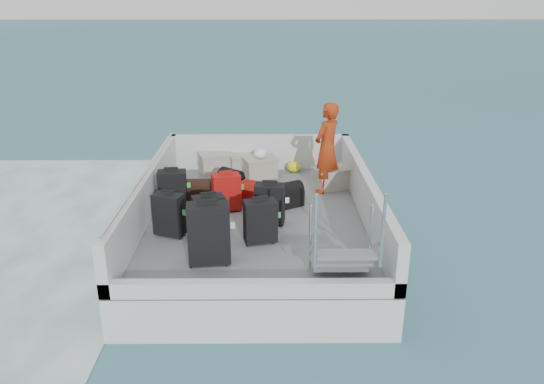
{
  "coord_description": "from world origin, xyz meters",
  "views": [
    {
      "loc": [
        0.19,
        -7.86,
        3.98
      ],
      "look_at": [
        0.25,
        0.05,
        1.0
      ],
      "focal_mm": 35.0,
      "sensor_mm": 36.0,
      "label": 1
    }
  ],
  "objects_px": {
    "crate_1": "(246,164)",
    "crate_2": "(260,168)",
    "crate_0": "(216,163)",
    "suitcase_7": "(270,204)",
    "suitcase_1": "(169,215)",
    "suitcase_5": "(226,193)",
    "suitcase_2": "(173,190)",
    "suitcase_3": "(209,234)",
    "suitcase_6": "(260,222)",
    "passenger": "(327,148)",
    "suitcase_8": "(257,194)",
    "suitcase_4": "(209,218)",
    "crate_3": "(331,179)"
  },
  "relations": [
    {
      "from": "crate_1",
      "to": "crate_2",
      "type": "relative_size",
      "value": 0.93
    },
    {
      "from": "crate_0",
      "to": "crate_1",
      "type": "distance_m",
      "value": 0.6
    },
    {
      "from": "crate_1",
      "to": "suitcase_7",
      "type": "bearing_deg",
      "value": -79.52
    },
    {
      "from": "suitcase_1",
      "to": "crate_0",
      "type": "distance_m",
      "value": 2.97
    },
    {
      "from": "suitcase_7",
      "to": "crate_1",
      "type": "xyz_separation_m",
      "value": [
        -0.47,
        2.52,
        -0.15
      ]
    },
    {
      "from": "suitcase_5",
      "to": "suitcase_7",
      "type": "height_order",
      "value": "suitcase_7"
    },
    {
      "from": "suitcase_2",
      "to": "suitcase_3",
      "type": "height_order",
      "value": "suitcase_3"
    },
    {
      "from": "suitcase_6",
      "to": "crate_0",
      "type": "height_order",
      "value": "suitcase_6"
    },
    {
      "from": "crate_0",
      "to": "passenger",
      "type": "relative_size",
      "value": 0.38
    },
    {
      "from": "suitcase_2",
      "to": "suitcase_6",
      "type": "distance_m",
      "value": 1.93
    },
    {
      "from": "suitcase_8",
      "to": "suitcase_7",
      "type": "bearing_deg",
      "value": -138.53
    },
    {
      "from": "suitcase_8",
      "to": "passenger",
      "type": "height_order",
      "value": "passenger"
    },
    {
      "from": "suitcase_3",
      "to": "suitcase_4",
      "type": "distance_m",
      "value": 0.72
    },
    {
      "from": "suitcase_3",
      "to": "crate_1",
      "type": "bearing_deg",
      "value": 78.18
    },
    {
      "from": "crate_0",
      "to": "passenger",
      "type": "bearing_deg",
      "value": -28.13
    },
    {
      "from": "suitcase_4",
      "to": "suitcase_7",
      "type": "bearing_deg",
      "value": 12.97
    },
    {
      "from": "suitcase_2",
      "to": "suitcase_1",
      "type": "bearing_deg",
      "value": -88.5
    },
    {
      "from": "suitcase_1",
      "to": "suitcase_5",
      "type": "xyz_separation_m",
      "value": [
        0.77,
        0.95,
        -0.01
      ]
    },
    {
      "from": "suitcase_1",
      "to": "crate_3",
      "type": "height_order",
      "value": "suitcase_1"
    },
    {
      "from": "suitcase_1",
      "to": "crate_3",
      "type": "bearing_deg",
      "value": 58.3
    },
    {
      "from": "passenger",
      "to": "crate_2",
      "type": "bearing_deg",
      "value": -84.32
    },
    {
      "from": "suitcase_3",
      "to": "suitcase_7",
      "type": "relative_size",
      "value": 1.3
    },
    {
      "from": "suitcase_5",
      "to": "suitcase_7",
      "type": "relative_size",
      "value": 0.97
    },
    {
      "from": "suitcase_3",
      "to": "crate_1",
      "type": "xyz_separation_m",
      "value": [
        0.33,
        3.79,
        -0.25
      ]
    },
    {
      "from": "crate_2",
      "to": "suitcase_1",
      "type": "bearing_deg",
      "value": -116.08
    },
    {
      "from": "suitcase_4",
      "to": "suitcase_5",
      "type": "relative_size",
      "value": 1.07
    },
    {
      "from": "suitcase_7",
      "to": "passenger",
      "type": "height_order",
      "value": "passenger"
    },
    {
      "from": "crate_3",
      "to": "suitcase_4",
      "type": "bearing_deg",
      "value": -133.16
    },
    {
      "from": "suitcase_7",
      "to": "suitcase_3",
      "type": "bearing_deg",
      "value": -115.99
    },
    {
      "from": "suitcase_7",
      "to": "crate_1",
      "type": "relative_size",
      "value": 1.17
    },
    {
      "from": "suitcase_4",
      "to": "crate_3",
      "type": "distance_m",
      "value": 2.92
    },
    {
      "from": "suitcase_1",
      "to": "suitcase_2",
      "type": "bearing_deg",
      "value": 117.56
    },
    {
      "from": "suitcase_5",
      "to": "crate_1",
      "type": "bearing_deg",
      "value": 68.08
    },
    {
      "from": "suitcase_8",
      "to": "crate_2",
      "type": "distance_m",
      "value": 1.36
    },
    {
      "from": "suitcase_1",
      "to": "crate_3",
      "type": "relative_size",
      "value": 1.08
    },
    {
      "from": "crate_1",
      "to": "crate_3",
      "type": "bearing_deg",
      "value": -30.79
    },
    {
      "from": "suitcase_5",
      "to": "crate_2",
      "type": "bearing_deg",
      "value": 57.64
    },
    {
      "from": "suitcase_4",
      "to": "crate_1",
      "type": "distance_m",
      "value": 3.1
    },
    {
      "from": "crate_3",
      "to": "passenger",
      "type": "xyz_separation_m",
      "value": [
        -0.11,
        -0.16,
        0.63
      ]
    },
    {
      "from": "crate_2",
      "to": "crate_3",
      "type": "relative_size",
      "value": 0.97
    },
    {
      "from": "crate_0",
      "to": "suitcase_7",
      "type": "bearing_deg",
      "value": -67.06
    },
    {
      "from": "suitcase_8",
      "to": "crate_0",
      "type": "distance_m",
      "value": 1.86
    },
    {
      "from": "suitcase_2",
      "to": "crate_2",
      "type": "height_order",
      "value": "suitcase_2"
    },
    {
      "from": "suitcase_4",
      "to": "crate_2",
      "type": "bearing_deg",
      "value": 56.47
    },
    {
      "from": "suitcase_2",
      "to": "suitcase_3",
      "type": "distance_m",
      "value": 2.04
    },
    {
      "from": "suitcase_2",
      "to": "crate_0",
      "type": "relative_size",
      "value": 1.08
    },
    {
      "from": "passenger",
      "to": "suitcase_4",
      "type": "bearing_deg",
      "value": -3.37
    },
    {
      "from": "suitcase_6",
      "to": "suitcase_8",
      "type": "bearing_deg",
      "value": 80.05
    },
    {
      "from": "suitcase_7",
      "to": "suitcase_2",
      "type": "bearing_deg",
      "value": 165.34
    },
    {
      "from": "suitcase_1",
      "to": "suitcase_4",
      "type": "relative_size",
      "value": 0.97
    }
  ]
}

